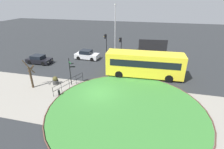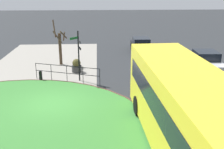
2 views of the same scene
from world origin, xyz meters
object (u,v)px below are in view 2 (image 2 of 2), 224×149
(signpost_directional, at_px, (78,53))
(car_far_lane, at_px, (206,63))
(car_near_lane, at_px, (141,45))
(street_tree_bare, at_px, (60,45))
(bollard_foreground, at_px, (41,75))
(bus_yellow, at_px, (185,110))
(planter_near_signpost, at_px, (77,66))

(signpost_directional, relative_size, car_far_lane, 0.84)
(car_near_lane, height_order, street_tree_bare, street_tree_bare)
(bollard_foreground, height_order, car_far_lane, car_far_lane)
(bus_yellow, xyz_separation_m, planter_near_signpost, (-10.34, -4.83, -1.28))
(car_far_lane, bearing_deg, planter_near_signpost, -89.30)
(bus_yellow, relative_size, street_tree_bare, 2.76)
(signpost_directional, distance_m, street_tree_bare, 4.48)
(car_near_lane, bearing_deg, street_tree_bare, -58.75)
(car_near_lane, bearing_deg, planter_near_signpost, -41.68)
(bollard_foreground, distance_m, car_far_lane, 12.05)
(planter_near_signpost, height_order, street_tree_bare, street_tree_bare)
(planter_near_signpost, bearing_deg, street_tree_bare, -145.74)
(car_far_lane, bearing_deg, bus_yellow, -22.97)
(bollard_foreground, relative_size, bus_yellow, 0.07)
(bollard_foreground, height_order, car_near_lane, car_near_lane)
(bollard_foreground, distance_m, planter_near_signpost, 2.92)
(car_near_lane, relative_size, car_far_lane, 0.97)
(bollard_foreground, relative_size, street_tree_bare, 0.20)
(signpost_directional, xyz_separation_m, planter_near_signpost, (-2.01, -0.32, -1.50))
(car_near_lane, xyz_separation_m, car_far_lane, (6.71, 3.80, 0.08))
(car_far_lane, distance_m, planter_near_signpost, 9.66)
(car_near_lane, height_order, car_far_lane, car_far_lane)
(car_near_lane, distance_m, street_tree_bare, 8.49)
(signpost_directional, distance_m, bollard_foreground, 3.08)
(car_near_lane, bearing_deg, car_far_lane, 30.47)
(bollard_foreground, distance_m, car_near_lane, 11.53)
(car_near_lane, relative_size, street_tree_bare, 1.09)
(bollard_foreground, relative_size, car_near_lane, 0.19)
(planter_near_signpost, bearing_deg, car_far_lane, 87.87)
(signpost_directional, bearing_deg, car_far_lane, 100.05)
(bus_yellow, distance_m, car_far_lane, 11.14)
(bus_yellow, height_order, car_near_lane, bus_yellow)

